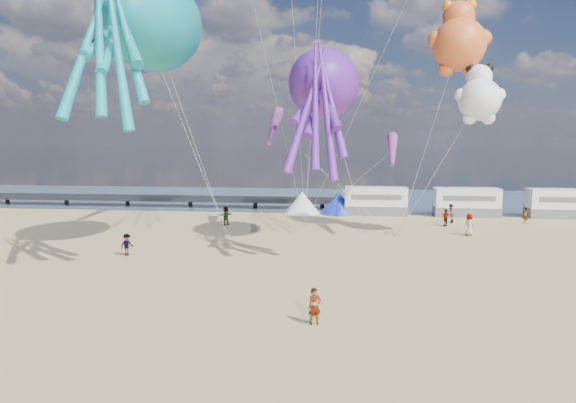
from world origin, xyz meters
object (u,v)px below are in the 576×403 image
Objects in this scene: motorhome_1 at (466,202)px; beachgoer_2 at (127,245)px; kite_octopus_purple at (324,84)px; sandbag_b at (365,233)px; kite_octopus_teal at (151,22)px; beachgoer_3 at (446,218)px; beachgoer_1 at (450,214)px; beachgoer_6 at (469,225)px; standing_person at (315,306)px; windsock_left at (158,63)px; windsock_mid at (274,126)px; tent_white at (302,203)px; beachgoer_4 at (226,216)px; sandbag_a at (227,236)px; sandbag_e at (305,226)px; motorhome_2 at (561,203)px; kite_panda at (480,100)px; beachgoer_5 at (525,216)px; sandbag_d at (390,233)px; tent_blue at (339,203)px; sandbag_c at (398,235)px; kite_teddy_orange at (459,45)px; motorhome_0 at (376,201)px.

motorhome_1 reaches higher than beachgoer_2.
kite_octopus_purple is at bearing -38.31° from beachgoer_2.
sandbag_b is 23.55m from kite_octopus_teal.
beachgoer_3 is 18.61m from kite_octopus_purple.
beachgoer_6 is (0.31, -6.72, -0.00)m from beachgoer_1.
kite_octopus_teal is at bearing 106.33° from standing_person.
windsock_left is 11.53m from windsock_mid.
tent_white is at bearing 118.35° from sandbag_b.
sandbag_a is at bearing 51.48° from beachgoer_4.
sandbag_a is at bearing -135.30° from windsock_mid.
beachgoer_1 is 6.73m from beachgoer_6.
sandbag_e is at bearing -82.96° from tent_white.
motorhome_2 is (9.50, 0.00, 0.00)m from motorhome_1.
beachgoer_2 is at bearing 178.40° from kite_panda.
motorhome_2 is 0.97× the size of windsock_mid.
kite_octopus_purple is (-18.88, -12.42, 11.38)m from beachgoer_5.
beachgoer_6 is at bearing 37.00° from standing_person.
beachgoer_2 is 0.86× the size of beachgoer_4.
sandbag_a is at bearing -19.54° from windsock_left.
sandbag_d is (18.77, 10.78, -0.66)m from beachgoer_2.
tent_blue is 12.03m from beachgoer_1.
sandbag_c is at bearing -60.17° from sandbag_d.
motorhome_1 reaches higher than beachgoer_4.
sandbag_a is 8.33m from sandbag_e.
windsock_mid is (-23.44, -7.14, 8.40)m from beachgoer_5.
kite_octopus_teal is 23.67m from kite_teddy_orange.
motorhome_2 is 27.00m from tent_white.
tent_white is 27.13m from kite_octopus_teal.
beachgoer_3 is 29.57m from windsock_left.
motorhome_2 is 23.05m from kite_teddy_orange.
motorhome_2 is 3.56× the size of beachgoer_1.
kite_teddy_orange reaches higher than sandbag_d.
motorhome_0 and motorhome_1 have the same top height.
beachgoer_1 is 0.27× the size of windsock_mid.
tent_blue is 8.00× the size of sandbag_b.
motorhome_1 is 16.94m from kite_panda.
beachgoer_5 is (14.08, -4.41, -0.73)m from motorhome_0.
kite_panda is 16.80m from windsock_mid.
motorhome_2 is 31.04m from kite_octopus_purple.
windsock_mid is at bearing 7.20° from windsock_left.
sandbag_b and sandbag_c have the same top height.
motorhome_1 is at bearing 51.01° from kite_teddy_orange.
tent_blue is 8.00× the size of sandbag_a.
kite_octopus_purple is (-3.38, -4.64, 12.04)m from sandbag_b.
standing_person is at bearing -96.90° from motorhome_0.
motorhome_0 is at bearing 29.92° from kite_octopus_teal.
tent_white reaches higher than beachgoer_5.
motorhome_0 is 16.73m from windsock_mid.
beachgoer_2 is (-14.06, -22.51, -0.43)m from tent_blue.
tent_blue is 2.47× the size of beachgoer_3.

